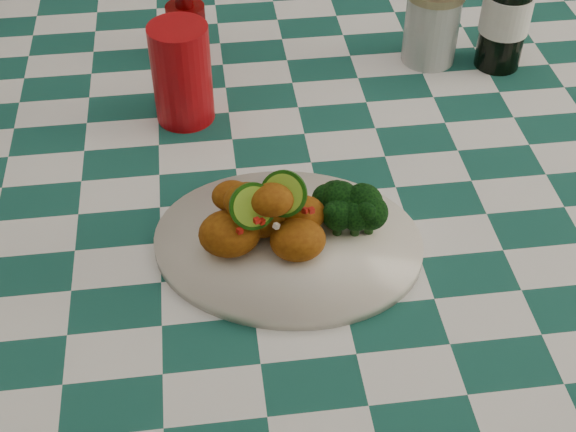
{
  "coord_description": "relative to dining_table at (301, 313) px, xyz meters",
  "views": [
    {
      "loc": [
        -0.14,
        -0.9,
        1.47
      ],
      "look_at": [
        -0.05,
        -0.23,
        0.84
      ],
      "focal_mm": 50.0,
      "sensor_mm": 36.0,
      "label": 1
    }
  ],
  "objects": [
    {
      "name": "red_tumbler",
      "position": [
        -0.16,
        0.06,
        0.47
      ],
      "size": [
        0.09,
        0.09,
        0.15
      ],
      "primitive_type": "cylinder",
      "rotation": [
        0.0,
        0.0,
        -0.12
      ],
      "color": "#A0080E",
      "rests_on": "dining_table"
    },
    {
      "name": "mason_jar",
      "position": [
        0.22,
        0.17,
        0.45
      ],
      "size": [
        0.1,
        0.1,
        0.12
      ],
      "primitive_type": null,
      "rotation": [
        0.0,
        0.0,
        0.14
      ],
      "color": "#B2BCBA",
      "rests_on": "dining_table"
    },
    {
      "name": "fried_chicken_pile",
      "position": [
        -0.07,
        -0.23,
        0.45
      ],
      "size": [
        0.14,
        0.1,
        0.09
      ],
      "primitive_type": null,
      "color": "#91510E",
      "rests_on": "plate"
    },
    {
      "name": "plate",
      "position": [
        -0.05,
        -0.23,
        0.4
      ],
      "size": [
        0.37,
        0.32,
        0.02
      ],
      "primitive_type": null,
      "rotation": [
        0.0,
        0.0,
        -0.23
      ],
      "color": "silver",
      "rests_on": "dining_table"
    },
    {
      "name": "dining_table",
      "position": [
        0.0,
        0.0,
        0.0
      ],
      "size": [
        1.66,
        1.06,
        0.79
      ],
      "primitive_type": null,
      "color": "#164F45",
      "rests_on": "ground"
    },
    {
      "name": "wooden_chair_right",
      "position": [
        0.43,
        0.68,
        0.05
      ],
      "size": [
        0.42,
        0.44,
        0.88
      ],
      "primitive_type": null,
      "rotation": [
        0.0,
        0.0,
        0.04
      ],
      "color": "#472814",
      "rests_on": "ground"
    },
    {
      "name": "ketchup_bottle",
      "position": [
        -0.15,
        0.23,
        0.46
      ],
      "size": [
        0.08,
        0.08,
        0.13
      ],
      "primitive_type": null,
      "rotation": [
        0.0,
        0.0,
        -0.38
      ],
      "color": "#5C0405",
      "rests_on": "dining_table"
    },
    {
      "name": "wooden_chair_left",
      "position": [
        -0.36,
        0.72,
        0.08
      ],
      "size": [
        0.57,
        0.59,
        0.94
      ],
      "primitive_type": null,
      "rotation": [
        0.0,
        0.0,
        -0.41
      ],
      "color": "#472814",
      "rests_on": "ground"
    },
    {
      "name": "broccoli_side",
      "position": [
        0.02,
        -0.21,
        0.44
      ],
      "size": [
        0.07,
        0.07,
        0.05
      ],
      "primitive_type": null,
      "color": "black",
      "rests_on": "plate"
    }
  ]
}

